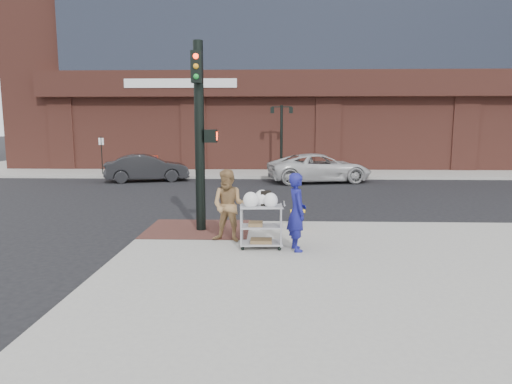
{
  "coord_description": "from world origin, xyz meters",
  "views": [
    {
      "loc": [
        1.41,
        -11.32,
        2.99
      ],
      "look_at": [
        1.01,
        0.49,
        1.25
      ],
      "focal_mm": 32.0,
      "sensor_mm": 36.0,
      "label": 1
    }
  ],
  "objects_px": {
    "pedestrian_tan": "(229,206)",
    "fire_hydrant": "(298,212)",
    "utility_cart": "(261,222)",
    "sedan_dark": "(147,168)",
    "minivan_white": "(320,168)",
    "lamp_post": "(281,131)",
    "woman_blue": "(297,212)",
    "traffic_signal_pole": "(200,131)"
  },
  "relations": [
    {
      "from": "minivan_white",
      "to": "lamp_post",
      "type": "bearing_deg",
      "value": 19.0
    },
    {
      "from": "pedestrian_tan",
      "to": "fire_hydrant",
      "type": "height_order",
      "value": "pedestrian_tan"
    },
    {
      "from": "traffic_signal_pole",
      "to": "minivan_white",
      "type": "relative_size",
      "value": 0.92
    },
    {
      "from": "pedestrian_tan",
      "to": "sedan_dark",
      "type": "xyz_separation_m",
      "value": [
        -5.62,
        13.17,
        -0.32
      ]
    },
    {
      "from": "traffic_signal_pole",
      "to": "utility_cart",
      "type": "distance_m",
      "value": 3.19
    },
    {
      "from": "traffic_signal_pole",
      "to": "fire_hydrant",
      "type": "bearing_deg",
      "value": 9.4
    },
    {
      "from": "sedan_dark",
      "to": "minivan_white",
      "type": "distance_m",
      "value": 9.2
    },
    {
      "from": "lamp_post",
      "to": "traffic_signal_pole",
      "type": "distance_m",
      "value": 15.43
    },
    {
      "from": "traffic_signal_pole",
      "to": "minivan_white",
      "type": "xyz_separation_m",
      "value": [
        4.43,
        11.94,
        -2.08
      ]
    },
    {
      "from": "utility_cart",
      "to": "pedestrian_tan",
      "type": "bearing_deg",
      "value": 142.87
    },
    {
      "from": "woman_blue",
      "to": "utility_cart",
      "type": "relative_size",
      "value": 1.32
    },
    {
      "from": "lamp_post",
      "to": "sedan_dark",
      "type": "distance_m",
      "value": 8.15
    },
    {
      "from": "lamp_post",
      "to": "woman_blue",
      "type": "bearing_deg",
      "value": -90.03
    },
    {
      "from": "pedestrian_tan",
      "to": "woman_blue",
      "type": "bearing_deg",
      "value": -11.81
    },
    {
      "from": "woman_blue",
      "to": "sedan_dark",
      "type": "xyz_separation_m",
      "value": [
        -7.24,
        13.93,
        -0.32
      ]
    },
    {
      "from": "sedan_dark",
      "to": "utility_cart",
      "type": "height_order",
      "value": "utility_cart"
    },
    {
      "from": "fire_hydrant",
      "to": "utility_cart",
      "type": "bearing_deg",
      "value": -113.64
    },
    {
      "from": "utility_cart",
      "to": "lamp_post",
      "type": "bearing_deg",
      "value": 87.25
    },
    {
      "from": "lamp_post",
      "to": "woman_blue",
      "type": "xyz_separation_m",
      "value": [
        -0.01,
        -17.16,
        -1.58
      ]
    },
    {
      "from": "traffic_signal_pole",
      "to": "minivan_white",
      "type": "height_order",
      "value": "traffic_signal_pole"
    },
    {
      "from": "sedan_dark",
      "to": "utility_cart",
      "type": "xyz_separation_m",
      "value": [
        6.43,
        -13.78,
        0.04
      ]
    },
    {
      "from": "lamp_post",
      "to": "fire_hydrant",
      "type": "distance_m",
      "value": 14.93
    },
    {
      "from": "traffic_signal_pole",
      "to": "pedestrian_tan",
      "type": "bearing_deg",
      "value": -53.83
    },
    {
      "from": "fire_hydrant",
      "to": "minivan_white",
      "type": "bearing_deg",
      "value": 81.11
    },
    {
      "from": "traffic_signal_pole",
      "to": "lamp_post",
      "type": "bearing_deg",
      "value": 80.76
    },
    {
      "from": "sedan_dark",
      "to": "fire_hydrant",
      "type": "bearing_deg",
      "value": -163.72
    },
    {
      "from": "sedan_dark",
      "to": "minivan_white",
      "type": "height_order",
      "value": "minivan_white"
    },
    {
      "from": "sedan_dark",
      "to": "lamp_post",
      "type": "bearing_deg",
      "value": -82.3
    },
    {
      "from": "pedestrian_tan",
      "to": "sedan_dark",
      "type": "distance_m",
      "value": 14.32
    },
    {
      "from": "traffic_signal_pole",
      "to": "pedestrian_tan",
      "type": "distance_m",
      "value": 2.3
    },
    {
      "from": "woman_blue",
      "to": "fire_hydrant",
      "type": "bearing_deg",
      "value": -15.6
    },
    {
      "from": "woman_blue",
      "to": "fire_hydrant",
      "type": "xyz_separation_m",
      "value": [
        0.16,
        2.36,
        -0.45
      ]
    },
    {
      "from": "woman_blue",
      "to": "sedan_dark",
      "type": "bearing_deg",
      "value": 15.71
    },
    {
      "from": "woman_blue",
      "to": "pedestrian_tan",
      "type": "bearing_deg",
      "value": 53.03
    },
    {
      "from": "lamp_post",
      "to": "utility_cart",
      "type": "xyz_separation_m",
      "value": [
        -0.82,
        -17.01,
        -1.86
      ]
    },
    {
      "from": "traffic_signal_pole",
      "to": "woman_blue",
      "type": "height_order",
      "value": "traffic_signal_pole"
    },
    {
      "from": "minivan_white",
      "to": "fire_hydrant",
      "type": "height_order",
      "value": "minivan_white"
    },
    {
      "from": "lamp_post",
      "to": "woman_blue",
      "type": "distance_m",
      "value": 17.23
    },
    {
      "from": "woman_blue",
      "to": "pedestrian_tan",
      "type": "xyz_separation_m",
      "value": [
        -1.62,
        0.76,
        -0.0
      ]
    },
    {
      "from": "fire_hydrant",
      "to": "sedan_dark",
      "type": "bearing_deg",
      "value": 122.6
    },
    {
      "from": "sedan_dark",
      "to": "fire_hydrant",
      "type": "relative_size",
      "value": 5.06
    },
    {
      "from": "traffic_signal_pole",
      "to": "woman_blue",
      "type": "xyz_separation_m",
      "value": [
        2.47,
        -1.93,
        -1.79
      ]
    }
  ]
}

